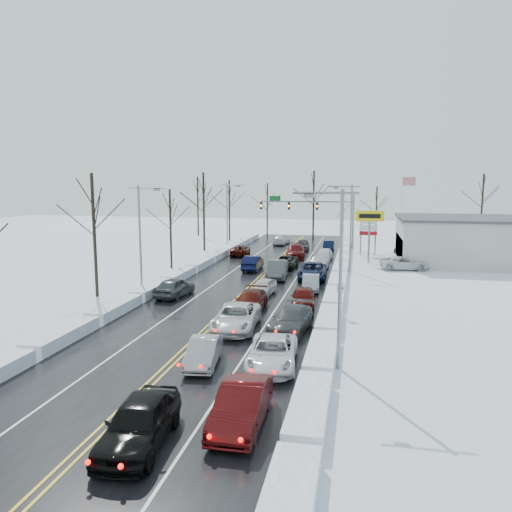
% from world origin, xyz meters
% --- Properties ---
extents(ground, '(160.00, 160.00, 0.00)m').
position_xyz_m(ground, '(0.00, 0.00, 0.00)').
color(ground, white).
rests_on(ground, ground).
extents(road_surface, '(14.00, 84.00, 0.01)m').
position_xyz_m(road_surface, '(0.00, 2.00, 0.01)').
color(road_surface, black).
rests_on(road_surface, ground).
extents(snow_bank_left, '(1.49, 72.00, 0.75)m').
position_xyz_m(snow_bank_left, '(-7.60, 2.00, 0.00)').
color(snow_bank_left, white).
rests_on(snow_bank_left, ground).
extents(snow_bank_right, '(1.49, 72.00, 0.75)m').
position_xyz_m(snow_bank_right, '(7.60, 2.00, 0.00)').
color(snow_bank_right, white).
rests_on(snow_bank_right, ground).
extents(traffic_signal_mast, '(13.28, 0.39, 8.00)m').
position_xyz_m(traffic_signal_mast, '(3.45, 27.99, 5.48)').
color(traffic_signal_mast, slate).
rests_on(traffic_signal_mast, ground).
extents(tires_plus_sign, '(3.20, 0.34, 6.00)m').
position_xyz_m(tires_plus_sign, '(10.50, 15.99, 4.99)').
color(tires_plus_sign, slate).
rests_on(tires_plus_sign, ground).
extents(used_vehicles_sign, '(2.20, 0.22, 4.65)m').
position_xyz_m(used_vehicles_sign, '(10.50, 22.00, 3.32)').
color(used_vehicles_sign, slate).
rests_on(used_vehicles_sign, ground).
extents(speed_limit_sign, '(0.55, 0.09, 2.35)m').
position_xyz_m(speed_limit_sign, '(8.20, -8.00, 1.63)').
color(speed_limit_sign, slate).
rests_on(speed_limit_sign, ground).
extents(flagpole, '(1.87, 1.20, 10.00)m').
position_xyz_m(flagpole, '(15.17, 30.00, 5.93)').
color(flagpole, silver).
rests_on(flagpole, ground).
extents(dealership_building, '(20.40, 12.40, 5.30)m').
position_xyz_m(dealership_building, '(23.98, 18.00, 2.66)').
color(dealership_building, beige).
rests_on(dealership_building, ground).
extents(streetlight_se, '(3.20, 0.25, 9.00)m').
position_xyz_m(streetlight_se, '(8.30, -18.00, 5.31)').
color(streetlight_se, slate).
rests_on(streetlight_se, ground).
extents(streetlight_ne, '(3.20, 0.25, 9.00)m').
position_xyz_m(streetlight_ne, '(8.30, 10.00, 5.31)').
color(streetlight_ne, slate).
rests_on(streetlight_ne, ground).
extents(streetlight_sw, '(3.20, 0.25, 9.00)m').
position_xyz_m(streetlight_sw, '(-8.30, -4.00, 5.31)').
color(streetlight_sw, slate).
rests_on(streetlight_sw, ground).
extents(streetlight_nw, '(3.20, 0.25, 9.00)m').
position_xyz_m(streetlight_nw, '(-8.30, 24.00, 5.31)').
color(streetlight_nw, slate).
rests_on(streetlight_nw, ground).
extents(tree_left_b, '(4.00, 4.00, 10.00)m').
position_xyz_m(tree_left_b, '(-11.50, -6.00, 6.99)').
color(tree_left_b, '#2D231C').
rests_on(tree_left_b, ground).
extents(tree_left_c, '(3.40, 3.40, 8.50)m').
position_xyz_m(tree_left_c, '(-10.50, 8.00, 5.94)').
color(tree_left_c, '#2D231C').
rests_on(tree_left_c, ground).
extents(tree_left_d, '(4.20, 4.20, 10.50)m').
position_xyz_m(tree_left_d, '(-11.20, 22.00, 7.33)').
color(tree_left_d, '#2D231C').
rests_on(tree_left_d, ground).
extents(tree_left_e, '(3.80, 3.80, 9.50)m').
position_xyz_m(tree_left_e, '(-10.80, 34.00, 6.64)').
color(tree_left_e, '#2D231C').
rests_on(tree_left_e, ground).
extents(tree_far_a, '(4.00, 4.00, 10.00)m').
position_xyz_m(tree_far_a, '(-18.00, 40.00, 6.99)').
color(tree_far_a, '#2D231C').
rests_on(tree_far_a, ground).
extents(tree_far_b, '(3.60, 3.60, 9.00)m').
position_xyz_m(tree_far_b, '(-6.00, 41.00, 6.29)').
color(tree_far_b, '#2D231C').
rests_on(tree_far_b, ground).
extents(tree_far_c, '(4.40, 4.40, 11.00)m').
position_xyz_m(tree_far_c, '(2.00, 39.00, 7.68)').
color(tree_far_c, '#2D231C').
rests_on(tree_far_c, ground).
extents(tree_far_d, '(3.40, 3.40, 8.50)m').
position_xyz_m(tree_far_d, '(12.00, 40.50, 5.94)').
color(tree_far_d, '#2D231C').
rests_on(tree_far_d, ground).
extents(tree_far_e, '(4.20, 4.20, 10.50)m').
position_xyz_m(tree_far_e, '(28.00, 41.00, 7.33)').
color(tree_far_e, '#2D231C').
rests_on(tree_far_e, ground).
extents(queued_car_0, '(2.43, 5.19, 1.72)m').
position_xyz_m(queued_car_0, '(1.87, -26.93, 0.00)').
color(queued_car_0, black).
rests_on(queued_car_0, ground).
extents(queued_car_1, '(1.98, 4.30, 1.37)m').
position_xyz_m(queued_car_1, '(1.70, -18.91, 0.00)').
color(queued_car_1, '#9DA0A4').
rests_on(queued_car_1, ground).
extents(queued_car_2, '(2.97, 5.85, 1.58)m').
position_xyz_m(queued_car_2, '(1.84, -12.55, 0.00)').
color(queued_car_2, silver).
rests_on(queued_car_2, ground).
extents(queued_car_3, '(2.00, 4.93, 1.43)m').
position_xyz_m(queued_car_3, '(1.70, -7.77, 0.00)').
color(queued_car_3, '#450E09').
rests_on(queued_car_3, ground).
extents(queued_car_4, '(1.97, 4.10, 1.35)m').
position_xyz_m(queued_car_4, '(1.71, -2.69, 0.00)').
color(queued_car_4, silver).
rests_on(queued_car_4, ground).
extents(queued_car_5, '(2.14, 5.26, 1.70)m').
position_xyz_m(queued_car_5, '(1.67, 4.67, 0.00)').
color(queued_car_5, '#434548').
rests_on(queued_car_5, ground).
extents(queued_car_6, '(2.42, 4.87, 1.33)m').
position_xyz_m(queued_car_6, '(1.65, 10.41, 0.00)').
color(queued_car_6, black).
rests_on(queued_car_6, ground).
extents(queued_car_7, '(2.69, 5.65, 1.59)m').
position_xyz_m(queued_car_7, '(1.78, 18.19, 0.00)').
color(queued_car_7, '#4C0A0B').
rests_on(queued_car_7, ground).
extents(queued_car_8, '(2.04, 4.51, 1.50)m').
position_xyz_m(queued_car_8, '(1.85, 24.92, 0.00)').
color(queued_car_8, '#3F4144').
rests_on(queued_car_8, ground).
extents(queued_car_9, '(1.75, 4.90, 1.61)m').
position_xyz_m(queued_car_9, '(5.08, -24.74, 0.00)').
color(queued_car_9, '#49090B').
rests_on(queued_car_9, ground).
extents(queued_car_10, '(2.85, 5.43, 1.46)m').
position_xyz_m(queued_car_10, '(5.20, -18.41, 0.00)').
color(queued_car_10, white).
rests_on(queued_car_10, ground).
extents(queued_car_11, '(2.76, 5.43, 1.51)m').
position_xyz_m(queued_car_11, '(5.33, -12.24, 0.00)').
color(queued_car_11, '#3D4042').
rests_on(queued_car_11, ground).
extents(queued_car_12, '(2.09, 4.44, 1.47)m').
position_xyz_m(queued_car_12, '(5.38, -5.94, 0.00)').
color(queued_car_12, '#4E0E0A').
rests_on(queued_car_12, ground).
extents(queued_car_13, '(1.80, 4.20, 1.35)m').
position_xyz_m(queued_car_13, '(5.39, -0.13, 0.00)').
color(queued_car_13, gray).
rests_on(queued_car_13, ground).
extents(queued_car_14, '(2.75, 5.70, 1.56)m').
position_xyz_m(queued_car_14, '(5.08, 4.95, 0.00)').
color(queued_car_14, '#0B1233').
rests_on(queued_car_14, ground).
extents(queued_car_15, '(2.14, 5.02, 1.44)m').
position_xyz_m(queued_car_15, '(5.23, 10.26, 0.00)').
color(queued_car_15, silver).
rests_on(queued_car_15, ground).
extents(queued_car_16, '(1.97, 4.34, 1.44)m').
position_xyz_m(queued_car_16, '(5.37, 16.70, 0.00)').
color(queued_car_16, silver).
rests_on(queued_car_16, ground).
extents(queued_car_17, '(1.51, 4.11, 1.34)m').
position_xyz_m(queued_car_17, '(5.41, 24.99, 0.00)').
color(queued_car_17, black).
rests_on(queued_car_17, ground).
extents(oncoming_car_0, '(1.70, 4.70, 1.54)m').
position_xyz_m(oncoming_car_0, '(-1.59, 8.60, 0.00)').
color(oncoming_car_0, black).
rests_on(oncoming_car_0, ground).
extents(oncoming_car_1, '(2.86, 5.12, 1.35)m').
position_xyz_m(oncoming_car_1, '(-5.32, 18.46, 0.00)').
color(oncoming_car_1, '#451009').
rests_on(oncoming_car_1, ground).
extents(oncoming_car_2, '(2.24, 4.80, 1.36)m').
position_xyz_m(oncoming_car_2, '(-1.92, 30.44, 0.00)').
color(oncoming_car_2, white).
rests_on(oncoming_car_2, ground).
extents(oncoming_car_3, '(2.36, 4.87, 1.60)m').
position_xyz_m(oncoming_car_3, '(-5.29, -4.71, 0.00)').
color(oncoming_car_3, '#434648').
rests_on(oncoming_car_3, ground).
extents(parked_car_0, '(5.28, 2.92, 1.40)m').
position_xyz_m(parked_car_0, '(14.20, 12.00, 0.00)').
color(parked_car_0, silver).
rests_on(parked_car_0, ground).
extents(parked_car_1, '(2.51, 5.09, 1.42)m').
position_xyz_m(parked_car_1, '(16.88, 17.35, 0.00)').
color(parked_car_1, '#3F4144').
rests_on(parked_car_1, ground).
extents(parked_car_2, '(2.27, 4.55, 1.49)m').
position_xyz_m(parked_car_2, '(14.93, 22.85, 0.00)').
color(parked_car_2, black).
rests_on(parked_car_2, ground).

